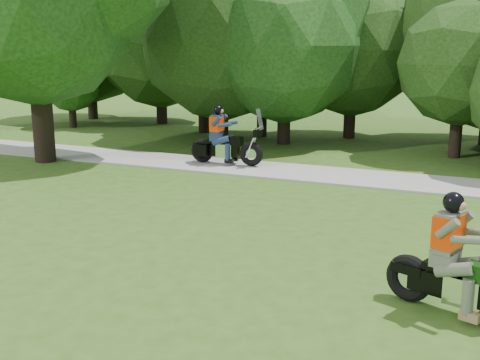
% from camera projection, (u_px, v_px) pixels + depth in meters
% --- Properties ---
extents(ground, '(100.00, 100.00, 0.00)m').
position_uv_depth(ground, '(281.00, 280.00, 10.04)').
color(ground, '#315418').
rests_on(ground, ground).
extents(walkway, '(60.00, 2.20, 0.06)m').
position_uv_depth(walkway, '(373.00, 179.00, 17.20)').
color(walkway, gray).
rests_on(walkway, ground).
extents(tree_line, '(40.74, 10.85, 7.80)m').
position_uv_depth(tree_line, '(456.00, 48.00, 21.51)').
color(tree_line, black).
rests_on(tree_line, ground).
extents(chopper_motorcycle, '(2.49, 1.27, 1.83)m').
position_uv_depth(chopper_motorcycle, '(460.00, 273.00, 8.56)').
color(chopper_motorcycle, black).
rests_on(chopper_motorcycle, ground).
extents(touring_motorcycle, '(2.45, 0.72, 1.87)m').
position_uv_depth(touring_motorcycle, '(222.00, 143.00, 19.03)').
color(touring_motorcycle, black).
rests_on(touring_motorcycle, walkway).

